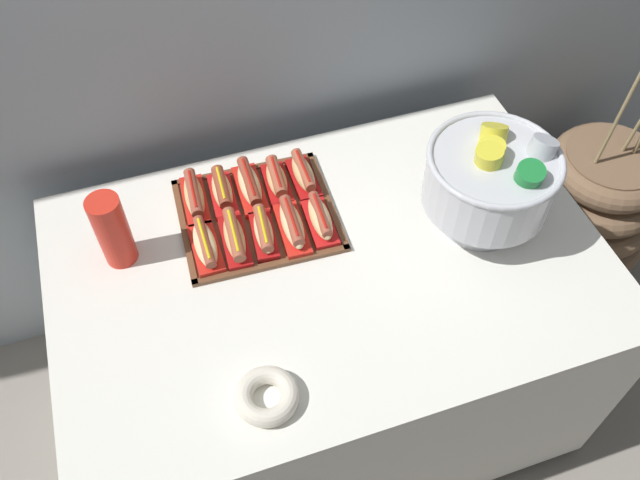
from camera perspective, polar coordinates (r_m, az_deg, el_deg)
ground_plane at (r=2.33m, az=0.65°, el=-13.04°), size 10.00×10.00×0.00m
buffet_table at (r=1.97m, az=0.75°, el=-8.09°), size 1.39×0.91×0.76m
floor_vase at (r=2.60m, az=22.01°, el=2.25°), size 0.47×0.47×1.07m
serving_tray at (r=1.76m, az=-5.42°, el=2.12°), size 0.42×0.38×0.01m
hot_dog_0 at (r=1.68m, az=-9.85°, el=-0.43°), size 0.07×0.17×0.05m
hot_dog_1 at (r=1.68m, az=-7.37°, el=0.19°), size 0.07×0.17×0.06m
hot_dog_2 at (r=1.69m, az=-4.88°, el=0.72°), size 0.07×0.16×0.06m
hot_dog_3 at (r=1.69m, az=-2.42°, el=1.33°), size 0.07×0.18×0.06m
hot_dog_4 at (r=1.71m, az=0.01°, el=1.86°), size 0.07×0.17×0.06m
hot_dog_5 at (r=1.79m, az=-10.77°, el=3.68°), size 0.07×0.18×0.06m
hot_dog_6 at (r=1.79m, az=-8.42°, el=4.20°), size 0.07×0.16×0.06m
hot_dog_7 at (r=1.79m, az=-6.08°, el=4.71°), size 0.07×0.18×0.06m
hot_dog_8 at (r=1.80m, az=-3.74°, el=5.18°), size 0.07×0.16×0.06m
hot_dog_9 at (r=1.81m, az=-1.43°, el=5.70°), size 0.06×0.16×0.06m
punch_bowl at (r=1.68m, az=14.50°, el=5.27°), size 0.33×0.33×0.29m
cup_stack at (r=1.67m, az=-17.44°, el=0.79°), size 0.08×0.08×0.21m
donut at (r=1.46m, az=-4.61°, el=-13.25°), size 0.14×0.14×0.04m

